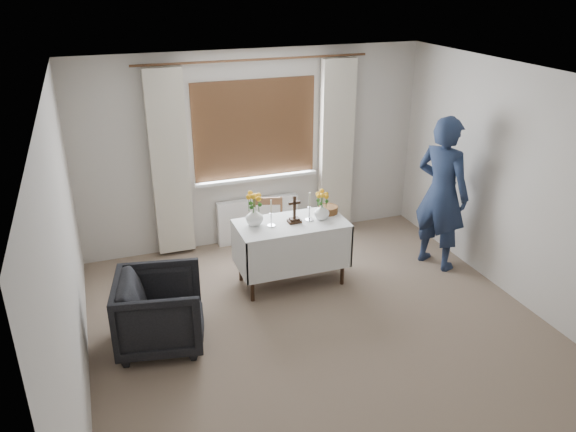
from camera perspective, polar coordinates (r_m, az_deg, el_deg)
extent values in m
plane|color=#816D59|center=(5.67, 4.31, -12.58)|extent=(5.00, 5.00, 0.00)
cube|color=white|center=(6.44, 0.33, -3.77)|extent=(1.24, 0.64, 0.76)
imported|color=black|center=(5.56, -12.85, -9.37)|extent=(0.94, 0.92, 0.74)
imported|color=navy|center=(6.87, 15.34, 2.22)|extent=(0.69, 0.81, 1.87)
cube|color=white|center=(7.50, -3.05, -0.35)|extent=(1.10, 0.10, 0.60)
imported|color=white|center=(6.19, -3.44, -0.03)|extent=(0.23, 0.23, 0.21)
imported|color=white|center=(6.34, 3.44, 0.46)|extent=(0.20, 0.20, 0.18)
cylinder|color=brown|center=(6.53, 4.11, 0.67)|extent=(0.28, 0.28, 0.08)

